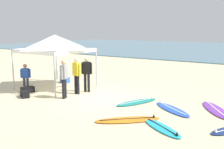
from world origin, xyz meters
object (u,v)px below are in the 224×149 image
surfboard_purple (216,110)px  person_grey (64,76)px  person_black (87,72)px  cooler_box (65,79)px  surfboard_teal (137,102)px  surfboard_orange (128,120)px  canopy_tent (55,42)px  surfboard_blue (172,109)px  person_blue (25,74)px  gear_bag_near_tent (28,90)px  gear_bag_by_pole (25,94)px  surfboard_cyan (162,128)px  person_yellow (77,73)px

surfboard_purple → person_grey: bearing=-162.4°
person_black → cooler_box: size_ratio=3.42×
surfboard_teal → surfboard_purple: same height
surfboard_orange → cooler_box: cooler_box is taller
canopy_tent → surfboard_blue: size_ratio=1.53×
surfboard_purple → person_black: bearing=-176.4°
canopy_tent → person_blue: (-1.70, -0.59, -1.73)m
surfboard_purple → gear_bag_near_tent: bearing=-165.6°
canopy_tent → surfboard_teal: canopy_tent is taller
surfboard_blue → person_blue: 8.17m
surfboard_teal → surfboard_orange: bearing=-68.3°
person_grey → person_blue: (-3.53, 0.69, -0.33)m
gear_bag_by_pole → cooler_box: 3.53m
person_blue → gear_bag_by_pole: person_blue is taller
surfboard_purple → person_grey: 6.36m
surfboard_blue → person_grey: size_ratio=1.18×
person_black → person_blue: 3.67m
person_blue → gear_bag_near_tent: 1.66m
person_black → surfboard_teal: bearing=-6.9°
surfboard_teal → gear_bag_near_tent: (-5.27, -1.38, 0.10)m
surfboard_orange → gear_bag_by_pole: (-5.48, 0.08, 0.10)m
surfboard_cyan → canopy_tent: bearing=161.9°
surfboard_teal → person_blue: person_blue is taller
person_blue → surfboard_orange: bearing=-12.5°
surfboard_cyan → person_blue: person_blue is taller
surfboard_cyan → person_blue: size_ratio=1.53×
person_blue → gear_bag_near_tent: bearing=-35.2°
person_black → person_yellow: size_ratio=1.00×
surfboard_blue → gear_bag_by_pole: 6.52m
surfboard_teal → surfboard_cyan: 3.00m
surfboard_teal → surfboard_orange: size_ratio=1.06×
surfboard_blue → person_grey: bearing=-167.3°
gear_bag_by_pole → person_blue: bearing=140.7°
surfboard_purple → gear_bag_by_pole: bearing=-160.0°
surfboard_orange → person_grey: person_grey is taller
surfboard_teal → surfboard_cyan: size_ratio=1.16×
person_blue → canopy_tent: bearing=19.0°
cooler_box → person_blue: bearing=-119.7°
surfboard_orange → surfboard_teal: bearing=111.7°
person_blue → cooler_box: 2.19m
surfboard_blue → person_blue: bearing=-177.6°
gear_bag_by_pole → person_black: bearing=55.5°
surfboard_teal → surfboard_cyan: bearing=-45.8°
surfboard_cyan → person_grey: person_grey is taller
person_yellow → gear_bag_near_tent: (-2.14, -1.16, -0.85)m
surfboard_teal → surfboard_blue: same height
surfboard_cyan → gear_bag_near_tent: (-7.36, 0.78, 0.10)m
canopy_tent → gear_bag_near_tent: canopy_tent is taller
surfboard_cyan → cooler_box: 8.37m
surfboard_blue → gear_bag_near_tent: bearing=-169.6°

